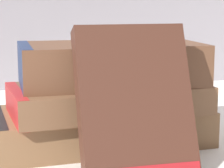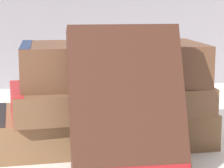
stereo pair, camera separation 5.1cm
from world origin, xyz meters
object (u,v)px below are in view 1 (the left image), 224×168
Objects in this scene: book_flat_top at (106,64)px; reading_glasses at (68,113)px; book_flat_bottom at (97,127)px; pocket_watch at (133,42)px; book_leaning_front at (135,106)px; book_flat_middle at (104,99)px.

book_flat_top reaches higher than reading_glasses.
pocket_watch is (0.04, -0.03, 0.11)m from book_flat_bottom.
reading_glasses is (-0.03, 0.26, -0.07)m from book_leaning_front.
book_leaning_front is at bearing -85.37° from book_flat_bottom.
book_flat_middle is at bearing 95.68° from book_leaning_front.
book_flat_top is 0.04m from pocket_watch.
book_leaning_front is 2.59× the size of pocket_watch.
pocket_watch reaches higher than book_flat_top.
book_flat_top reaches higher than book_flat_bottom.
pocket_watch is 0.23m from reading_glasses.
pocket_watch reaches higher than book_flat_middle.
book_leaning_front is 0.27m from reading_glasses.
book_leaning_front is at bearing -87.37° from book_flat_top.
book_flat_middle is (0.01, -0.01, 0.04)m from book_flat_bottom.
book_flat_bottom reaches higher than reading_glasses.
book_flat_middle reaches higher than book_flat_bottom.
book_flat_middle is at bearing 156.66° from pocket_watch.
book_flat_top is at bearing 92.32° from book_leaning_front.
book_flat_bottom is at bearing 144.64° from pocket_watch.
book_flat_bottom is at bearing 109.76° from book_flat_middle.
reading_glasses is (-0.01, 0.16, -0.02)m from book_flat_bottom.
book_flat_top is 3.69× the size of pocket_watch.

